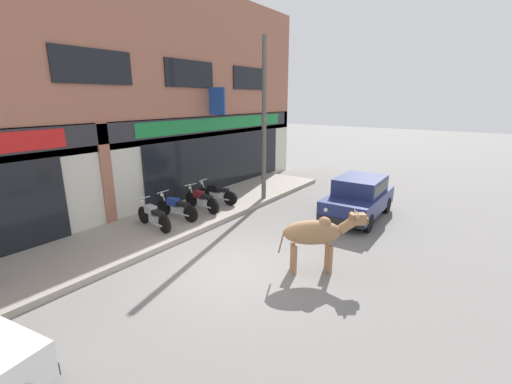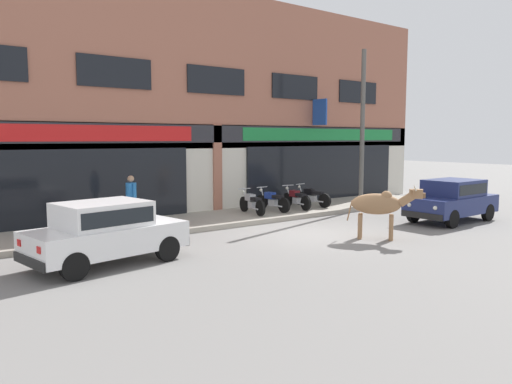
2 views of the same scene
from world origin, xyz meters
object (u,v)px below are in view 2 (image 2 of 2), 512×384
motorcycle_1 (272,201)px  motorcycle_3 (312,197)px  motorcycle_0 (252,203)px  utility_pole (362,129)px  motorcycle_2 (296,199)px  car_1 (452,198)px  car_0 (105,230)px  cow (380,205)px  pedestrian (131,196)px

motorcycle_1 → motorcycle_3: bearing=2.2°
motorcycle_0 → utility_pole: (4.77, -0.97, 2.71)m
motorcycle_2 → utility_pole: size_ratio=0.29×
motorcycle_0 → motorcycle_3: bearing=2.5°
car_1 → motorcycle_3: bearing=112.3°
car_0 → motorcycle_0: 7.47m
motorcycle_2 → motorcycle_1: bearing=177.5°
cow → utility_pole: size_ratio=0.29×
motorcycle_2 → motorcycle_3: bearing=7.7°
car_1 → motorcycle_2: bearing=121.8°
motorcycle_3 → pedestrian: (-7.74, -0.21, 0.60)m
car_1 → motorcycle_1: size_ratio=2.01×
motorcycle_2 → pedestrian: 6.81m
motorcycle_1 → motorcycle_3: size_ratio=1.01×
cow → car_1: (4.49, 0.47, -0.19)m
motorcycle_3 → utility_pole: size_ratio=0.29×
cow → utility_pole: (4.13, 4.28, 2.26)m
cow → utility_pole: utility_pole is taller
motorcycle_1 → motorcycle_0: bearing=-176.8°
cow → motorcycle_0: 5.31m
car_0 → motorcycle_0: size_ratio=2.09×
motorcycle_1 → utility_pole: size_ratio=0.29×
car_1 → motorcycle_1: car_1 is taller
utility_pole → motorcycle_1: bearing=164.7°
car_1 → motorcycle_2: car_1 is taller
car_0 → utility_pole: 11.94m
motorcycle_3 → pedestrian: bearing=-178.5°
pedestrian → utility_pole: bearing=-5.5°
motorcycle_0 → motorcycle_1: same height
cow → pedestrian: 7.38m
car_0 → pedestrian: (2.04, 3.28, 0.34)m
motorcycle_2 → utility_pole: bearing=-20.5°
cow → car_1: size_ratio=0.50×
cow → utility_pole: 6.36m
car_1 → motorcycle_2: (-2.97, 4.78, -0.26)m
motorcycle_3 → pedestrian: pedestrian is taller
cow → pedestrian: size_ratio=1.13×
utility_pole → motorcycle_2: bearing=159.5°
motorcycle_3 → motorcycle_2: bearing=-172.3°
motorcycle_2 → utility_pole: (2.61, -0.98, 2.71)m
motorcycle_2 → motorcycle_0: bearing=-179.8°
car_1 → utility_pole: utility_pole is taller
car_1 → motorcycle_3: 5.32m
cow → motorcycle_1: size_ratio=0.99×
motorcycle_0 → motorcycle_3: size_ratio=1.00×
motorcycle_1 → utility_pole: (3.77, -1.03, 2.71)m
cow → pedestrian: (-5.27, 5.17, 0.15)m
car_0 → car_1: same height
car_0 → motorcycle_2: size_ratio=2.09×
cow → motorcycle_2: (1.52, 5.25, -0.45)m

